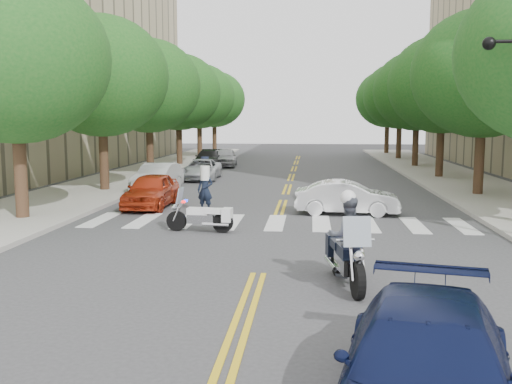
# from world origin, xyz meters

# --- Properties ---
(ground) EXTENTS (140.00, 140.00, 0.00)m
(ground) POSITION_xyz_m (0.00, 0.00, 0.00)
(ground) COLOR #38383A
(ground) RESTS_ON ground
(sidewalk_left) EXTENTS (5.00, 60.00, 0.15)m
(sidewalk_left) POSITION_xyz_m (-9.50, 22.00, 0.07)
(sidewalk_left) COLOR #9E9991
(sidewalk_left) RESTS_ON ground
(sidewalk_right) EXTENTS (5.00, 60.00, 0.15)m
(sidewalk_right) POSITION_xyz_m (9.50, 22.00, 0.07)
(sidewalk_right) COLOR #9E9991
(sidewalk_right) RESTS_ON ground
(tree_l_0) EXTENTS (6.40, 6.40, 8.45)m
(tree_l_0) POSITION_xyz_m (-8.80, 6.00, 5.55)
(tree_l_0) COLOR #382316
(tree_l_0) RESTS_ON ground
(tree_l_1) EXTENTS (6.40, 6.40, 8.45)m
(tree_l_1) POSITION_xyz_m (-8.80, 14.00, 5.55)
(tree_l_1) COLOR #382316
(tree_l_1) RESTS_ON ground
(tree_l_2) EXTENTS (6.40, 6.40, 8.45)m
(tree_l_2) POSITION_xyz_m (-8.80, 22.00, 5.55)
(tree_l_2) COLOR #382316
(tree_l_2) RESTS_ON ground
(tree_l_3) EXTENTS (6.40, 6.40, 8.45)m
(tree_l_3) POSITION_xyz_m (-8.80, 30.00, 5.55)
(tree_l_3) COLOR #382316
(tree_l_3) RESTS_ON ground
(tree_l_4) EXTENTS (6.40, 6.40, 8.45)m
(tree_l_4) POSITION_xyz_m (-8.80, 38.00, 5.55)
(tree_l_4) COLOR #382316
(tree_l_4) RESTS_ON ground
(tree_l_5) EXTENTS (6.40, 6.40, 8.45)m
(tree_l_5) POSITION_xyz_m (-8.80, 46.00, 5.55)
(tree_l_5) COLOR #382316
(tree_l_5) RESTS_ON ground
(tree_r_1) EXTENTS (6.40, 6.40, 8.45)m
(tree_r_1) POSITION_xyz_m (8.80, 14.00, 5.55)
(tree_r_1) COLOR #382316
(tree_r_1) RESTS_ON ground
(tree_r_2) EXTENTS (6.40, 6.40, 8.45)m
(tree_r_2) POSITION_xyz_m (8.80, 22.00, 5.55)
(tree_r_2) COLOR #382316
(tree_r_2) RESTS_ON ground
(tree_r_3) EXTENTS (6.40, 6.40, 8.45)m
(tree_r_3) POSITION_xyz_m (8.80, 30.00, 5.55)
(tree_r_3) COLOR #382316
(tree_r_3) RESTS_ON ground
(tree_r_4) EXTENTS (6.40, 6.40, 8.45)m
(tree_r_4) POSITION_xyz_m (8.80, 38.00, 5.55)
(tree_r_4) COLOR #382316
(tree_r_4) RESTS_ON ground
(tree_r_5) EXTENTS (6.40, 6.40, 8.45)m
(tree_r_5) POSITION_xyz_m (8.80, 46.00, 5.55)
(tree_r_5) COLOR #382316
(tree_r_5) RESTS_ON ground
(motorcycle_police) EXTENTS (0.95, 2.52, 2.06)m
(motorcycle_police) POSITION_xyz_m (1.95, -0.69, 0.91)
(motorcycle_police) COLOR black
(motorcycle_police) RESTS_ON ground
(motorcycle_parked) EXTENTS (2.16, 0.60, 1.39)m
(motorcycle_parked) POSITION_xyz_m (-2.11, 4.70, 0.48)
(motorcycle_parked) COLOR black
(motorcycle_parked) RESTS_ON ground
(officer_standing) EXTENTS (0.71, 0.56, 1.71)m
(officer_standing) POSITION_xyz_m (-2.82, 8.50, 0.85)
(officer_standing) COLOR black
(officer_standing) RESTS_ON ground
(convertible) EXTENTS (3.90, 1.54, 1.26)m
(convertible) POSITION_xyz_m (2.53, 8.50, 0.63)
(convertible) COLOR white
(convertible) RESTS_ON ground
(sedan_blue) EXTENTS (2.92, 5.12, 1.40)m
(sedan_blue) POSITION_xyz_m (2.50, -6.39, 0.70)
(sedan_blue) COLOR #0E163B
(sedan_blue) RESTS_ON ground
(parked_car_a) EXTENTS (1.66, 4.05, 1.38)m
(parked_car_a) POSITION_xyz_m (-5.20, 9.50, 0.69)
(parked_car_a) COLOR #AB2C12
(parked_car_a) RESTS_ON ground
(parked_car_b) EXTENTS (1.73, 4.28, 1.38)m
(parked_car_b) POSITION_xyz_m (-6.30, 14.50, 0.69)
(parked_car_b) COLOR #B8B8B8
(parked_car_b) RESTS_ON ground
(parked_car_c) EXTENTS (2.14, 4.38, 1.20)m
(parked_car_c) POSITION_xyz_m (-5.20, 20.16, 0.60)
(parked_car_c) COLOR #B7B9C0
(parked_car_c) RESTS_ON ground
(parked_car_d) EXTENTS (1.99, 4.55, 1.30)m
(parked_car_d) POSITION_xyz_m (-6.30, 28.50, 0.65)
(parked_car_d) COLOR black
(parked_car_d) RESTS_ON ground
(parked_car_e) EXTENTS (1.93, 4.17, 1.38)m
(parked_car_e) POSITION_xyz_m (-5.20, 29.50, 0.69)
(parked_car_e) COLOR #AFAEB4
(parked_car_e) RESTS_ON ground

